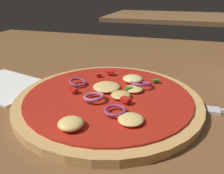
% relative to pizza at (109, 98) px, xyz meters
% --- Properties ---
extents(dining_table, '(1.31, 1.06, 0.03)m').
position_rel_pizza_xyz_m(dining_table, '(0.01, 0.02, -0.02)').
color(dining_table, brown).
rests_on(dining_table, ground).
extents(pizza, '(0.29, 0.29, 0.03)m').
position_rel_pizza_xyz_m(pizza, '(0.00, 0.00, 0.00)').
color(pizza, tan).
rests_on(pizza, dining_table).
extents(napkin, '(0.18, 0.14, 0.00)m').
position_rel_pizza_xyz_m(napkin, '(-0.21, 0.01, -0.01)').
color(napkin, white).
rests_on(napkin, dining_table).
extents(background_table, '(0.88, 0.60, 0.03)m').
position_rel_pizza_xyz_m(background_table, '(0.02, 1.39, -0.02)').
color(background_table, brown).
rests_on(background_table, ground).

